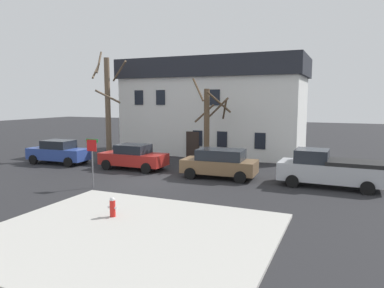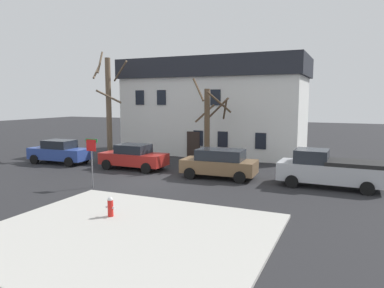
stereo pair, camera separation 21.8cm
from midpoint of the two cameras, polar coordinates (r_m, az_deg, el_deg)
ground_plane at (r=20.87m, az=-6.91°, el=-5.86°), size 120.00×120.00×0.00m
sidewalk_slab at (r=12.94m, az=-10.63°, el=-13.80°), size 9.80×8.55×0.12m
building_main at (r=31.39m, az=3.10°, el=6.00°), size 15.49×6.77×8.01m
tree_bare_near at (r=30.01m, az=-13.34°, el=6.16°), size 2.78×2.97×8.48m
tree_bare_mid at (r=25.33m, az=2.33°, el=3.37°), size 2.77×3.27×6.11m
car_blue_sedan at (r=28.01m, az=-20.46°, el=-1.18°), size 4.60×2.19×1.71m
car_red_sedan at (r=24.45m, az=-9.48°, el=-2.01°), size 4.47×2.06×1.67m
car_brown_wagon at (r=21.49m, az=4.09°, el=-3.01°), size 4.46×2.27×1.72m
pickup_truck_silver at (r=20.58m, az=20.50°, el=-3.73°), size 5.32×2.29×1.97m
fire_hydrant at (r=14.55m, az=-12.83°, el=-9.59°), size 0.42×0.22×0.77m
street_sign_pole at (r=19.62m, az=-15.77°, el=-1.47°), size 0.76×0.07×2.60m
bicycle_leaning at (r=27.94m, az=-9.53°, el=-1.86°), size 1.74×0.33×1.03m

